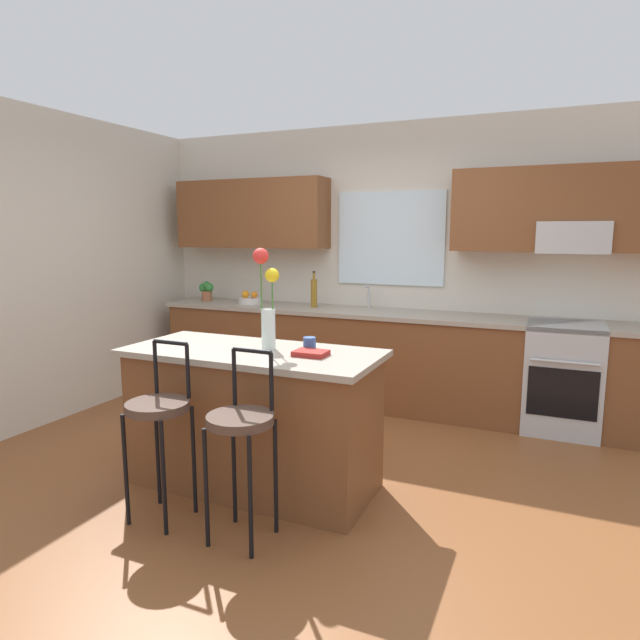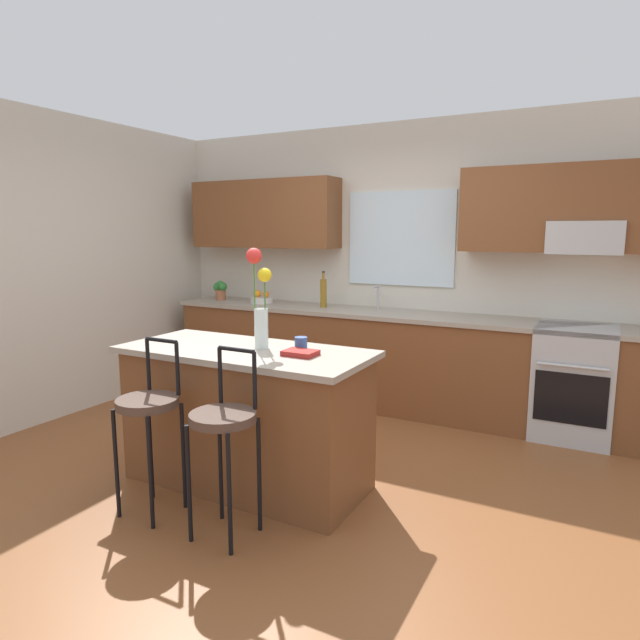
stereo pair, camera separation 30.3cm
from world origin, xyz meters
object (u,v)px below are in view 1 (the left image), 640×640
kitchen_island (253,418)px  bar_stool_middle (241,428)px  bottle_olive_oil (314,293)px  mug_ceramic (310,344)px  fruit_bowl_oranges (250,299)px  potted_plant_small (206,290)px  flower_vase (267,300)px  bar_stool_near (159,414)px  cookbook (311,353)px  oven_range (563,377)px

kitchen_island → bar_stool_middle: bearing=-64.8°
kitchen_island → bottle_olive_oil: (-0.45, 1.96, 0.61)m
bar_stool_middle → mug_ceramic: (0.08, 0.69, 0.33)m
fruit_bowl_oranges → potted_plant_small: bearing=179.9°
flower_vase → mug_ceramic: bearing=9.6°
mug_ceramic → potted_plant_small: potted_plant_small is taller
bottle_olive_oil → potted_plant_small: bearing=180.0°
bar_stool_near → bar_stool_middle: 0.55m
mug_ceramic → potted_plant_small: (-2.10, 1.86, 0.07)m
flower_vase → cookbook: 0.46m
bar_stool_near → flower_vase: bearing=61.1°
kitchen_island → cookbook: (0.42, -0.00, 0.47)m
oven_range → bar_stool_middle: bar_stool_middle is taller
bar_stool_near → potted_plant_small: size_ratio=4.88×
oven_range → bottle_olive_oil: size_ratio=2.54×
bar_stool_middle → bottle_olive_oil: bottle_olive_oil is taller
cookbook → bottle_olive_oil: 2.15m
kitchen_island → cookbook: size_ratio=8.27×
oven_range → flower_vase: bearing=-133.4°
flower_vase → fruit_bowl_oranges: 2.31m
bar_stool_near → cookbook: size_ratio=5.21×
bottle_olive_oil → potted_plant_small: 1.29m
oven_range → mug_ceramic: (-1.50, -1.83, 0.51)m
bar_stool_middle → cookbook: (0.14, 0.58, 0.30)m
oven_range → bar_stool_near: size_ratio=0.88×
fruit_bowl_oranges → mug_ceramic: bearing=-50.1°
kitchen_island → bar_stool_middle: 0.67m
kitchen_island → cookbook: bearing=-0.4°
oven_range → potted_plant_small: bearing=179.6°
cookbook → bottle_olive_oil: bottle_olive_oil is taller
cookbook → oven_range: bearing=53.5°
kitchen_island → flower_vase: 0.78m
cookbook → potted_plant_small: (-2.16, 1.97, 0.10)m
bar_stool_near → potted_plant_small: potted_plant_small is taller
bar_stool_near → flower_vase: size_ratio=1.61×
bar_stool_near → flower_vase: 0.95m
mug_ceramic → oven_range: bearing=50.7°
oven_range → kitchen_island: (-1.85, -1.94, 0.00)m
mug_ceramic → potted_plant_small: bearing=138.5°
mug_ceramic → bar_stool_middle: bearing=-96.7°
flower_vase → mug_ceramic: size_ratio=7.19×
bar_stool_middle → bar_stool_near: bearing=180.0°
bar_stool_middle → kitchen_island: bearing=115.2°
oven_range → fruit_bowl_oranges: fruit_bowl_oranges is taller
kitchen_island → bar_stool_middle: size_ratio=1.59×
cookbook → bottle_olive_oil: (-0.87, 1.97, 0.13)m
kitchen_island → bottle_olive_oil: size_ratio=4.58×
oven_range → potted_plant_small: size_ratio=4.31×
bar_stool_middle → cookbook: 0.67m
mug_ceramic → potted_plant_small: size_ratio=0.42×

